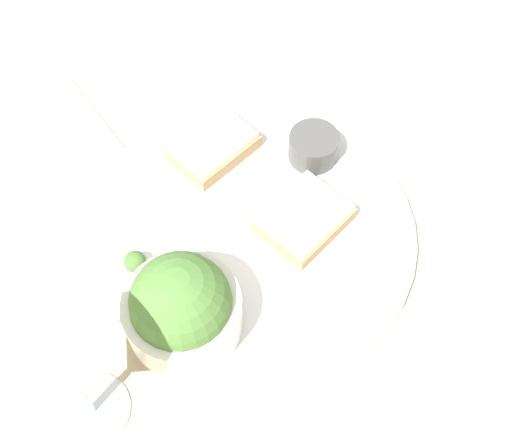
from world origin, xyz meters
TOP-DOWN VIEW (x-y plane):
  - ground_plane at (0.00, 0.00)m, footprint 4.00×4.00m
  - dinner_plate at (0.00, 0.00)m, footprint 0.35×0.35m
  - salad_bowl at (0.12, 0.05)m, footprint 0.11×0.11m
  - sauce_ramekin at (-0.11, -0.04)m, footprint 0.06×0.06m
  - cheese_toast_near at (-0.05, 0.03)m, footprint 0.10×0.09m
  - cheese_toast_far at (-0.02, -0.11)m, footprint 0.10×0.08m
  - wine_glass at (0.24, 0.06)m, footprint 0.09×0.09m
  - garnish at (0.13, -0.04)m, footprint 0.02×0.02m
  - napkin at (0.11, -0.26)m, footprint 0.12×0.14m

SIDE VIEW (x-z plane):
  - ground_plane at x=0.00m, z-range 0.00..0.00m
  - napkin at x=0.11m, z-range 0.00..0.01m
  - dinner_plate at x=0.00m, z-range 0.00..0.01m
  - garnish at x=0.13m, z-range 0.01..0.04m
  - cheese_toast_far at x=-0.02m, z-range 0.01..0.04m
  - cheese_toast_near at x=-0.05m, z-range 0.01..0.04m
  - sauce_ramekin at x=-0.11m, z-range 0.02..0.05m
  - salad_bowl at x=0.12m, z-range 0.00..0.10m
  - wine_glass at x=0.24m, z-range 0.03..0.19m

